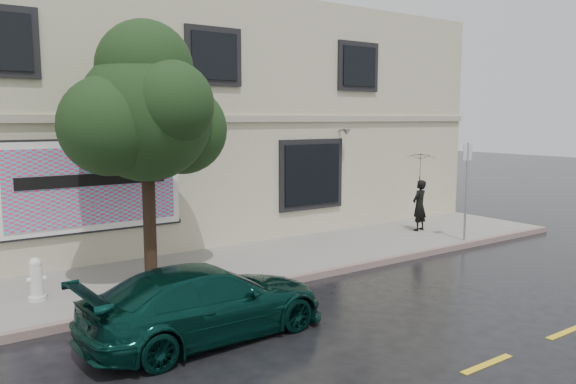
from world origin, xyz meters
TOP-DOWN VIEW (x-y plane):
  - ground at (0.00, 0.00)m, footprint 90.00×90.00m
  - sidewalk at (0.00, 3.25)m, footprint 20.00×3.50m
  - curb at (0.00, 1.50)m, footprint 20.00×0.18m
  - road_marking at (0.00, -3.50)m, footprint 19.00×0.12m
  - building at (0.00, 9.00)m, footprint 20.00×8.12m
  - billboard at (-3.20, 4.92)m, footprint 4.30×0.16m
  - car at (-2.91, -0.18)m, footprint 4.27×2.06m
  - pedestrian at (6.23, 3.42)m, footprint 0.64×0.49m
  - umbrella at (6.23, 3.42)m, footprint 1.29×1.29m
  - street_tree at (-2.64, 2.93)m, footprint 2.74×2.74m
  - fire_hydrant at (-4.90, 3.00)m, footprint 0.34×0.32m
  - sign_pole at (6.21, 1.70)m, footprint 0.34×0.06m

SIDE VIEW (x-z plane):
  - ground at x=0.00m, z-range 0.00..0.00m
  - road_marking at x=0.00m, z-range 0.00..0.01m
  - sidewalk at x=0.00m, z-range 0.00..0.15m
  - curb at x=0.00m, z-range -0.01..0.15m
  - fire_hydrant at x=-4.90m, z-range 0.14..0.98m
  - car at x=-2.91m, z-range 0.00..1.22m
  - pedestrian at x=6.23m, z-range 0.15..1.73m
  - sign_pole at x=6.21m, z-range 0.41..3.20m
  - billboard at x=-3.20m, z-range 0.95..3.15m
  - umbrella at x=6.23m, z-range 1.73..2.47m
  - building at x=0.00m, z-range 0.00..7.00m
  - street_tree at x=-2.64m, z-range 1.21..6.10m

